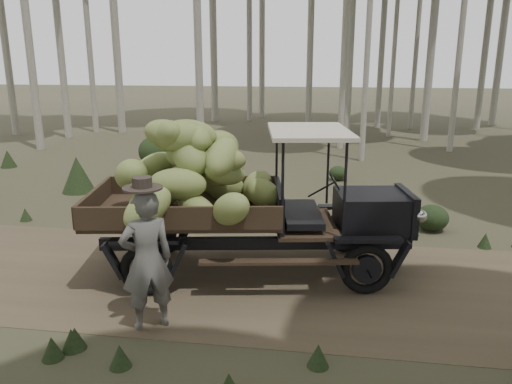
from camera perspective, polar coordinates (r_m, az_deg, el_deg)
ground at (r=8.68m, az=-7.27°, el=-9.57°), size 120.00×120.00×0.00m
dirt_track at (r=8.68m, az=-7.27°, el=-9.54°), size 70.00×4.00×0.01m
banana_truck at (r=8.31m, az=-3.98°, el=1.10°), size 5.64×3.11×2.77m
farmer at (r=6.87m, az=-12.37°, el=-7.45°), size 0.85×0.78×2.13m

